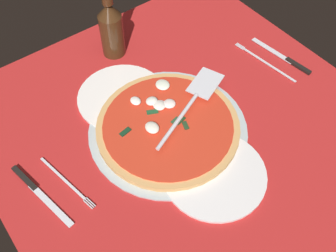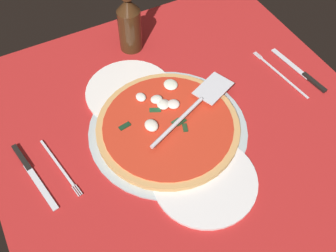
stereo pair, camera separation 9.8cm
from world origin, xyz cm
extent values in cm
cube|color=#B22120|center=(0.00, 0.00, -0.40)|extent=(94.06, 94.06, 0.80)
cube|color=silver|center=(-38.21, -8.82, 0.05)|extent=(5.88, 5.88, 0.10)
cube|color=silver|center=(-38.21, 2.94, 0.05)|extent=(5.88, 5.88, 0.10)
cube|color=white|center=(-32.33, -14.70, 0.05)|extent=(5.88, 5.88, 0.10)
cube|color=white|center=(-32.33, -2.94, 0.05)|extent=(5.88, 5.88, 0.10)
cube|color=white|center=(-32.33, 8.82, 0.05)|extent=(5.88, 5.88, 0.10)
cube|color=white|center=(-26.46, -20.58, 0.05)|extent=(5.88, 5.88, 0.10)
cube|color=white|center=(-26.46, -8.82, 0.05)|extent=(5.88, 5.88, 0.10)
cube|color=white|center=(-26.46, 2.94, 0.05)|extent=(5.88, 5.88, 0.10)
cube|color=white|center=(-26.46, 14.70, 0.05)|extent=(5.88, 5.88, 0.10)
cube|color=silver|center=(-20.58, -26.46, 0.05)|extent=(5.88, 5.88, 0.10)
cube|color=white|center=(-20.58, -14.70, 0.05)|extent=(5.88, 5.88, 0.10)
cube|color=white|center=(-20.58, -2.94, 0.05)|extent=(5.88, 5.88, 0.10)
cube|color=white|center=(-20.58, 8.82, 0.05)|extent=(5.88, 5.88, 0.10)
cube|color=silver|center=(-20.58, 20.58, 0.05)|extent=(5.88, 5.88, 0.10)
cube|color=silver|center=(-14.70, -32.33, 0.05)|extent=(5.88, 5.88, 0.10)
cube|color=white|center=(-14.70, -20.58, 0.05)|extent=(5.88, 5.88, 0.10)
cube|color=white|center=(-14.70, -8.82, 0.05)|extent=(5.88, 5.88, 0.10)
cube|color=white|center=(-14.70, 2.94, 0.05)|extent=(5.88, 5.88, 0.10)
cube|color=white|center=(-14.70, 14.70, 0.05)|extent=(5.88, 5.88, 0.10)
cube|color=white|center=(-14.70, 26.46, 0.05)|extent=(5.88, 5.88, 0.10)
cube|color=white|center=(-8.82, -38.21, 0.05)|extent=(5.88, 5.88, 0.10)
cube|color=white|center=(-8.82, -26.46, 0.05)|extent=(5.88, 5.88, 0.10)
cube|color=white|center=(-8.82, -14.70, 0.05)|extent=(5.88, 5.88, 0.10)
cube|color=white|center=(-8.82, -2.94, 0.05)|extent=(5.88, 5.88, 0.10)
cube|color=white|center=(-8.82, 8.82, 0.05)|extent=(5.88, 5.88, 0.10)
cube|color=white|center=(-8.82, 20.58, 0.05)|extent=(5.88, 5.88, 0.10)
cube|color=white|center=(-8.82, 32.33, 0.05)|extent=(5.88, 5.88, 0.10)
cube|color=white|center=(-2.94, -44.09, 0.05)|extent=(5.88, 5.88, 0.10)
cube|color=silver|center=(-2.94, -32.33, 0.05)|extent=(5.88, 5.88, 0.10)
cube|color=white|center=(-2.94, -20.58, 0.05)|extent=(5.88, 5.88, 0.10)
cube|color=white|center=(-2.94, -8.82, 0.05)|extent=(5.88, 5.88, 0.10)
cube|color=white|center=(-2.94, 2.94, 0.05)|extent=(5.88, 5.88, 0.10)
cube|color=white|center=(-2.94, 14.70, 0.05)|extent=(5.88, 5.88, 0.10)
cube|color=silver|center=(-2.94, 26.46, 0.05)|extent=(5.88, 5.88, 0.10)
cube|color=silver|center=(-2.94, 38.21, 0.05)|extent=(5.88, 5.88, 0.10)
cube|color=white|center=(2.94, -38.21, 0.05)|extent=(5.88, 5.88, 0.10)
cube|color=silver|center=(2.94, -26.46, 0.05)|extent=(5.88, 5.88, 0.10)
cube|color=white|center=(2.94, -14.70, 0.05)|extent=(5.88, 5.88, 0.10)
cube|color=white|center=(2.94, -2.94, 0.05)|extent=(5.88, 5.88, 0.10)
cube|color=white|center=(2.94, 8.82, 0.05)|extent=(5.88, 5.88, 0.10)
cube|color=white|center=(2.94, 20.58, 0.05)|extent=(5.88, 5.88, 0.10)
cube|color=white|center=(2.94, 32.33, 0.05)|extent=(5.88, 5.88, 0.10)
cube|color=silver|center=(2.94, 44.09, 0.05)|extent=(5.88, 5.88, 0.10)
cube|color=silver|center=(8.82, -44.09, 0.05)|extent=(5.88, 5.88, 0.10)
cube|color=silver|center=(8.82, -32.33, 0.05)|extent=(5.88, 5.88, 0.10)
cube|color=white|center=(8.82, -20.58, 0.05)|extent=(5.88, 5.88, 0.10)
cube|color=silver|center=(8.82, -8.82, 0.05)|extent=(5.88, 5.88, 0.10)
cube|color=silver|center=(8.82, 2.94, 0.05)|extent=(5.88, 5.88, 0.10)
cube|color=white|center=(8.82, 14.70, 0.05)|extent=(5.88, 5.88, 0.10)
cube|color=white|center=(8.82, 26.46, 0.05)|extent=(5.88, 5.88, 0.10)
cube|color=white|center=(8.82, 38.21, 0.05)|extent=(5.88, 5.88, 0.10)
cube|color=white|center=(14.70, -38.21, 0.05)|extent=(5.88, 5.88, 0.10)
cube|color=white|center=(14.70, -26.46, 0.05)|extent=(5.88, 5.88, 0.10)
cube|color=white|center=(14.70, -14.70, 0.05)|extent=(5.88, 5.88, 0.10)
cube|color=white|center=(14.70, -2.94, 0.05)|extent=(5.88, 5.88, 0.10)
cube|color=white|center=(14.70, 8.82, 0.05)|extent=(5.88, 5.88, 0.10)
cube|color=white|center=(14.70, 20.58, 0.05)|extent=(5.88, 5.88, 0.10)
cube|color=white|center=(14.70, 32.33, 0.05)|extent=(5.88, 5.88, 0.10)
cube|color=silver|center=(20.58, -44.09, 0.05)|extent=(5.88, 5.88, 0.10)
cube|color=white|center=(20.58, -32.33, 0.05)|extent=(5.88, 5.88, 0.10)
cube|color=white|center=(20.58, -20.58, 0.05)|extent=(5.88, 5.88, 0.10)
cube|color=white|center=(20.58, -8.82, 0.05)|extent=(5.88, 5.88, 0.10)
cube|color=white|center=(20.58, 2.94, 0.05)|extent=(5.88, 5.88, 0.10)
cube|color=silver|center=(20.58, 14.70, 0.05)|extent=(5.88, 5.88, 0.10)
cube|color=white|center=(20.58, 26.46, 0.05)|extent=(5.88, 5.88, 0.10)
cube|color=white|center=(20.58, 38.21, 0.05)|extent=(5.88, 5.88, 0.10)
cube|color=white|center=(26.46, -38.21, 0.05)|extent=(5.88, 5.88, 0.10)
cube|color=white|center=(26.46, -26.46, 0.05)|extent=(5.88, 5.88, 0.10)
cube|color=white|center=(26.46, -14.70, 0.05)|extent=(5.88, 5.88, 0.10)
cube|color=white|center=(26.46, -2.94, 0.05)|extent=(5.88, 5.88, 0.10)
cube|color=white|center=(26.46, 8.82, 0.05)|extent=(5.88, 5.88, 0.10)
cube|color=white|center=(26.46, 20.58, 0.05)|extent=(5.88, 5.88, 0.10)
cube|color=silver|center=(26.46, 32.33, 0.05)|extent=(5.88, 5.88, 0.10)
cube|color=silver|center=(32.33, -44.09, 0.05)|extent=(5.88, 5.88, 0.10)
cube|color=white|center=(32.33, -32.33, 0.05)|extent=(5.88, 5.88, 0.10)
cube|color=white|center=(32.33, -20.58, 0.05)|extent=(5.88, 5.88, 0.10)
cube|color=silver|center=(32.33, -8.82, 0.05)|extent=(5.88, 5.88, 0.10)
cube|color=white|center=(32.33, 2.94, 0.05)|extent=(5.88, 5.88, 0.10)
cube|color=white|center=(32.33, 14.70, 0.05)|extent=(5.88, 5.88, 0.10)
cube|color=white|center=(32.33, 26.46, 0.05)|extent=(5.88, 5.88, 0.10)
cube|color=white|center=(38.21, -26.46, 0.05)|extent=(5.88, 5.88, 0.10)
cube|color=white|center=(38.21, -14.70, 0.05)|extent=(5.88, 5.88, 0.10)
cube|color=white|center=(38.21, -2.94, 0.05)|extent=(5.88, 5.88, 0.10)
cube|color=silver|center=(38.21, 8.82, 0.05)|extent=(5.88, 5.88, 0.10)
cube|color=white|center=(38.21, 20.58, 0.05)|extent=(5.88, 5.88, 0.10)
cube|color=white|center=(38.21, 32.33, 0.05)|extent=(5.88, 5.88, 0.10)
cube|color=white|center=(44.09, -20.58, 0.05)|extent=(5.88, 5.88, 0.10)
cube|color=white|center=(44.09, -8.82, 0.05)|extent=(5.88, 5.88, 0.10)
cube|color=white|center=(44.09, 2.94, 0.05)|extent=(5.88, 5.88, 0.10)
cube|color=white|center=(44.09, 14.70, 0.05)|extent=(5.88, 5.88, 0.10)
cube|color=white|center=(44.09, 26.46, 0.05)|extent=(5.88, 5.88, 0.10)
cylinder|color=#ADBCC0|center=(0.97, 4.04, 0.50)|extent=(39.64, 39.64, 0.81)
cylinder|color=silver|center=(-15.79, 3.34, 0.60)|extent=(24.08, 24.08, 1.00)
cylinder|color=white|center=(16.91, 7.38, 0.60)|extent=(23.54, 23.54, 1.00)
cylinder|color=tan|center=(0.97, 4.04, 1.62)|extent=(35.63, 35.63, 1.41)
cylinder|color=red|center=(0.97, 4.04, 2.47)|extent=(32.35, 32.35, 0.30)
ellipsoid|color=white|center=(6.93, 2.02, 3.05)|extent=(3.12, 2.96, 0.86)
ellipsoid|color=white|center=(5.68, -0.21, 3.17)|extent=(3.15, 3.13, 1.09)
ellipsoid|color=white|center=(11.73, 6.31, 3.09)|extent=(3.09, 2.50, 0.93)
ellipsoid|color=silver|center=(11.99, -2.53, 3.15)|extent=(3.98, 3.62, 1.06)
ellipsoid|color=white|center=(9.00, 3.15, 3.30)|extent=(2.84, 3.12, 1.36)
ellipsoid|color=white|center=(2.11, 8.01, 3.27)|extent=(3.86, 3.20, 1.30)
ellipsoid|color=white|center=(6.83, 2.45, 3.20)|extent=(3.50, 3.00, 1.16)
cube|color=#264C2C|center=(0.85, 1.97, 2.77)|extent=(1.31, 2.42, 0.30)
cube|color=#13361F|center=(5.28, 13.75, 2.77)|extent=(1.72, 3.13, 0.30)
cube|color=#1F3D20|center=(-1.99, 0.91, 2.77)|extent=(2.68, 1.87, 0.30)
cube|color=#1D4D2A|center=(6.38, 4.87, 2.77)|extent=(2.39, 3.16, 0.30)
cube|color=#1E4021|center=(0.28, 0.97, 2.77)|extent=(1.69, 3.08, 0.30)
cube|color=silver|center=(4.93, -11.26, 4.13)|extent=(9.81, 11.68, 0.30)
cylinder|color=silver|center=(-0.71, 2.27, 4.48)|extent=(8.37, 18.26, 1.00)
cube|color=white|center=(2.00, -35.19, 0.40)|extent=(20.59, 14.04, 0.60)
cube|color=silver|center=(1.70, -32.52, 0.83)|extent=(18.37, 2.64, 0.25)
cube|color=silver|center=(12.40, -31.77, 0.83)|extent=(3.01, 0.55, 0.25)
cube|color=silver|center=(12.35, -31.33, 0.83)|extent=(3.01, 0.55, 0.25)
cube|color=silver|center=(12.30, -30.89, 0.83)|extent=(3.01, 0.55, 0.25)
cube|color=black|center=(-3.76, -38.55, 1.10)|extent=(8.21, 2.10, 0.80)
cube|color=silver|center=(5.33, -37.53, 0.83)|extent=(14.30, 2.97, 0.25)
cube|color=white|center=(3.77, 34.65, 0.40)|extent=(20.87, 16.29, 0.60)
cube|color=silver|center=(4.31, 31.76, 0.83)|extent=(15.62, 3.48, 0.25)
cube|color=silver|center=(-5.00, 30.47, 0.83)|extent=(2.99, 0.77, 0.25)
cube|color=silver|center=(-4.92, 30.04, 0.83)|extent=(2.99, 0.77, 0.25)
cube|color=silver|center=(-4.84, 29.61, 0.83)|extent=(2.99, 0.77, 0.25)
cube|color=black|center=(9.38, 38.68, 1.10)|extent=(8.42, 2.71, 0.80)
cube|color=silver|center=(0.16, 36.97, 0.83)|extent=(14.60, 4.05, 0.25)
cylinder|color=#3C2311|center=(33.09, -0.62, 6.65)|extent=(6.60, 6.60, 13.11)
cone|color=#3C2311|center=(33.09, -0.62, 15.16)|extent=(6.60, 6.60, 3.89)
camera|label=1|loc=(-46.44, 39.97, 80.33)|focal=42.62mm
camera|label=2|loc=(-51.71, 31.67, 80.33)|focal=42.62mm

